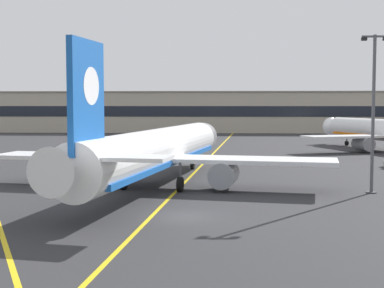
{
  "coord_description": "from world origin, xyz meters",
  "views": [
    {
      "loc": [
        2.43,
        -36.57,
        7.59
      ],
      "look_at": [
        -0.03,
        11.24,
        4.15
      ],
      "focal_mm": 51.22,
      "sensor_mm": 36.0,
      "label": 1
    }
  ],
  "objects": [
    {
      "name": "apron_lamp_post",
      "position": [
        15.47,
        10.85,
        7.06
      ],
      "size": [
        2.24,
        0.9,
        13.49
      ],
      "color": "#515156",
      "rests_on": "ground"
    },
    {
      "name": "terminal_building",
      "position": [
        -1.54,
        115.41,
        5.62
      ],
      "size": [
        118.0,
        12.4,
        11.23
      ],
      "color": "#B2A893",
      "rests_on": "ground"
    },
    {
      "name": "taxiway_centreline",
      "position": [
        0.0,
        30.0,
        0.0
      ],
      "size": [
        13.61,
        179.53,
        0.01
      ],
      "primitive_type": "cube",
      "rotation": [
        0.0,
        0.0,
        -0.07
      ],
      "color": "yellow",
      "rests_on": "ground"
    },
    {
      "name": "airliner_foreground",
      "position": [
        -3.28,
        12.89,
        3.37
      ],
      "size": [
        32.35,
        41.34,
        11.65
      ],
      "color": "white",
      "rests_on": "ground"
    },
    {
      "name": "ground_plane",
      "position": [
        0.0,
        0.0,
        0.0
      ],
      "size": [
        400.0,
        400.0,
        0.0
      ],
      "primitive_type": "plane",
      "color": "#2D2D30"
    }
  ]
}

